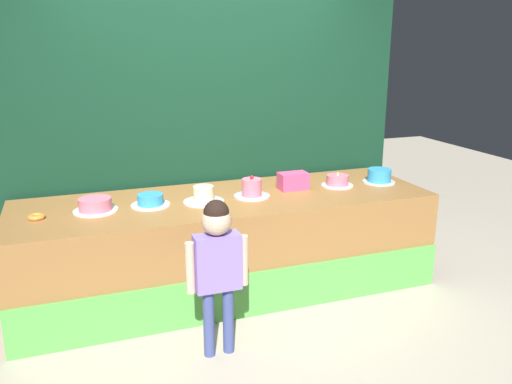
# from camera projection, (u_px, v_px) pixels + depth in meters

# --- Properties ---
(ground_plane) EXTENTS (12.00, 12.00, 0.00)m
(ground_plane) POSITION_uv_depth(u_px,v_px,m) (248.00, 316.00, 3.89)
(ground_plane) COLOR #BCB29E
(stage_platform) EXTENTS (3.26, 1.03, 0.78)m
(stage_platform) POSITION_uv_depth(u_px,v_px,m) (227.00, 244.00, 4.24)
(stage_platform) COLOR #9E6B38
(stage_platform) RESTS_ON ground_plane
(curtain_backdrop) EXTENTS (3.59, 0.08, 3.17)m
(curtain_backdrop) POSITION_uv_depth(u_px,v_px,m) (204.00, 87.00, 4.46)
(curtain_backdrop) COLOR #113823
(curtain_backdrop) RESTS_ON ground_plane
(child_figure) EXTENTS (0.40, 0.19, 1.05)m
(child_figure) POSITION_uv_depth(u_px,v_px,m) (217.00, 257.00, 3.25)
(child_figure) COLOR #3F4C8C
(child_figure) RESTS_ON ground_plane
(pink_box) EXTENTS (0.24, 0.15, 0.14)m
(pink_box) POSITION_uv_depth(u_px,v_px,m) (293.00, 181.00, 4.36)
(pink_box) COLOR #E34C84
(pink_box) RESTS_ON stage_platform
(donut) EXTENTS (0.11, 0.11, 0.03)m
(donut) POSITION_uv_depth(u_px,v_px,m) (36.00, 217.00, 3.63)
(donut) COLOR orange
(donut) RESTS_ON stage_platform
(cake_far_left) EXTENTS (0.32, 0.32, 0.10)m
(cake_far_left) POSITION_uv_depth(u_px,v_px,m) (95.00, 205.00, 3.80)
(cake_far_left) COLOR white
(cake_far_left) RESTS_ON stage_platform
(cake_left) EXTENTS (0.29, 0.29, 0.09)m
(cake_left) POSITION_uv_depth(u_px,v_px,m) (150.00, 201.00, 3.93)
(cake_left) COLOR white
(cake_left) RESTS_ON stage_platform
(cake_center_left) EXTENTS (0.31, 0.31, 0.13)m
(cake_center_left) POSITION_uv_depth(u_px,v_px,m) (204.00, 196.00, 4.01)
(cake_center_left) COLOR white
(cake_center_left) RESTS_ON stage_platform
(cake_center_right) EXTENTS (0.29, 0.29, 0.17)m
(cake_center_right) POSITION_uv_depth(u_px,v_px,m) (252.00, 189.00, 4.15)
(cake_center_right) COLOR silver
(cake_center_right) RESTS_ON stage_platform
(cake_right) EXTENTS (0.27, 0.27, 0.13)m
(cake_right) POSITION_uv_depth(u_px,v_px,m) (337.00, 181.00, 4.46)
(cake_right) COLOR silver
(cake_right) RESTS_ON stage_platform
(cake_far_right) EXTENTS (0.28, 0.28, 0.12)m
(cake_far_right) POSITION_uv_depth(u_px,v_px,m) (379.00, 176.00, 4.57)
(cake_far_right) COLOR silver
(cake_far_right) RESTS_ON stage_platform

